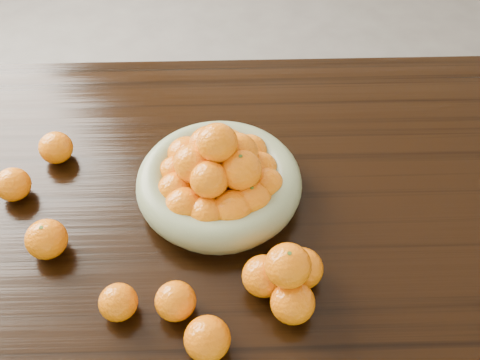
{
  "coord_description": "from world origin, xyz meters",
  "views": [
    {
      "loc": [
        -0.07,
        -0.74,
        1.65
      ],
      "look_at": [
        -0.05,
        -0.02,
        0.83
      ],
      "focal_mm": 40.0,
      "sensor_mm": 36.0,
      "label": 1
    }
  ],
  "objects_px": {
    "dining_table": "(259,221)",
    "fruit_bowl": "(219,177)",
    "loose_orange_0": "(46,239)",
    "orange_pyramid": "(286,278)"
  },
  "relations": [
    {
      "from": "dining_table",
      "to": "fruit_bowl",
      "type": "xyz_separation_m",
      "value": [
        -0.09,
        0.01,
        0.14
      ]
    },
    {
      "from": "orange_pyramid",
      "to": "dining_table",
      "type": "bearing_deg",
      "value": 98.12
    },
    {
      "from": "dining_table",
      "to": "fruit_bowl",
      "type": "bearing_deg",
      "value": 173.28
    },
    {
      "from": "dining_table",
      "to": "loose_orange_0",
      "type": "height_order",
      "value": "loose_orange_0"
    },
    {
      "from": "loose_orange_0",
      "to": "dining_table",
      "type": "bearing_deg",
      "value": 16.59
    },
    {
      "from": "fruit_bowl",
      "to": "orange_pyramid",
      "type": "distance_m",
      "value": 0.28
    },
    {
      "from": "fruit_bowl",
      "to": "orange_pyramid",
      "type": "height_order",
      "value": "fruit_bowl"
    },
    {
      "from": "fruit_bowl",
      "to": "loose_orange_0",
      "type": "distance_m",
      "value": 0.37
    },
    {
      "from": "dining_table",
      "to": "orange_pyramid",
      "type": "height_order",
      "value": "orange_pyramid"
    },
    {
      "from": "dining_table",
      "to": "fruit_bowl",
      "type": "relative_size",
      "value": 5.64
    }
  ]
}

